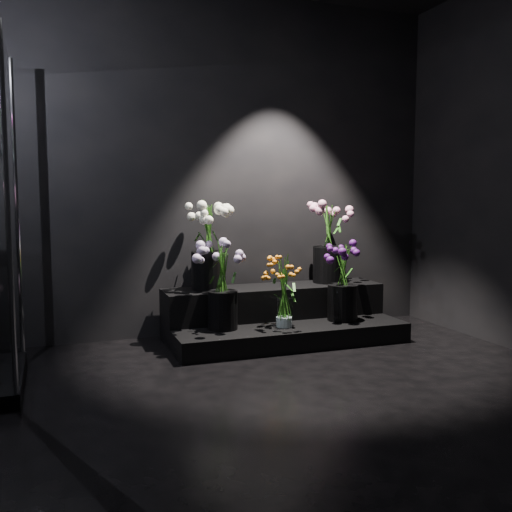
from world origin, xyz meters
name	(u,v)px	position (x,y,z in m)	size (l,w,h in m)	color
floor	(311,418)	(0.00, 0.00, 0.00)	(4.00, 4.00, 0.00)	black
wall_back	(208,165)	(0.00, 2.00, 1.40)	(4.00, 4.00, 0.00)	black
display_riser	(279,317)	(0.49, 1.63, 0.17)	(1.84, 0.82, 0.41)	black
bouquet_orange_bells	(284,290)	(0.41, 1.35, 0.44)	(0.33, 0.33, 0.55)	white
bouquet_lilac	(223,278)	(-0.04, 1.46, 0.54)	(0.44, 0.44, 0.67)	black
bouquet_purple	(343,277)	(0.95, 1.42, 0.51)	(0.41, 0.41, 0.63)	black
bouquet_cream_roses	(208,240)	(-0.06, 1.78, 0.81)	(0.40, 0.40, 0.70)	black
bouquet_pink_roses	(329,238)	(1.00, 1.78, 0.79)	(0.40, 0.40, 0.68)	black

